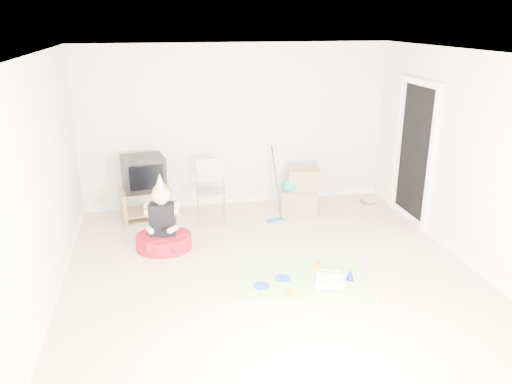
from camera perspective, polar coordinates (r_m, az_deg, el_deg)
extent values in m
plane|color=beige|center=(6.24, 1.65, -8.96)|extent=(5.00, 5.00, 0.00)
cube|color=black|center=(7.79, 17.75, 4.02)|extent=(0.02, 0.90, 2.05)
cube|color=#A37B4A|center=(7.83, -12.58, 0.19)|extent=(0.82, 0.59, 0.03)
cube|color=#A37B4A|center=(7.94, -12.41, -2.10)|extent=(0.82, 0.59, 0.03)
cube|color=#A37B4A|center=(7.67, -14.75, -2.15)|extent=(0.06, 0.06, 0.47)
cube|color=#A37B4A|center=(7.76, -9.70, -1.50)|extent=(0.06, 0.06, 0.47)
cube|color=#A37B4A|center=(8.05, -15.14, -1.14)|extent=(0.06, 0.06, 0.47)
cube|color=#A37B4A|center=(8.14, -10.31, -0.54)|extent=(0.06, 0.06, 0.47)
cube|color=black|center=(7.74, -12.73, 2.13)|extent=(0.69, 0.60, 0.53)
cube|color=#939297|center=(7.55, -5.17, 0.00)|extent=(0.48, 0.46, 0.03)
cylinder|color=#939297|center=(7.55, -6.68, 0.06)|extent=(0.02, 0.02, 0.97)
cylinder|color=#939297|center=(7.55, -3.66, 0.16)|extent=(0.02, 0.02, 0.97)
cube|color=#9E794C|center=(8.04, 5.05, -0.96)|extent=(0.66, 0.57, 0.37)
cube|color=#9E794C|center=(7.95, 5.48, 1.51)|extent=(0.57, 0.49, 0.35)
ellipsoid|color=#0D8F95|center=(7.82, 3.95, 0.68)|extent=(0.24, 0.17, 0.19)
cube|color=#2260AC|center=(7.68, 2.29, -3.23)|extent=(0.29, 0.16, 0.03)
cylinder|color=black|center=(7.48, 2.34, 0.68)|extent=(0.11, 0.37, 1.08)
cube|color=#246E49|center=(8.62, 12.61, -1.15)|extent=(0.18, 0.23, 0.03)
cube|color=#A62E23|center=(8.61, 12.62, -1.00)|extent=(0.18, 0.23, 0.02)
cube|color=#C5B68B|center=(8.60, 12.64, -0.84)|extent=(0.19, 0.23, 0.03)
cylinder|color=#A70F20|center=(6.86, -10.47, -5.62)|extent=(0.84, 0.84, 0.20)
cube|color=black|center=(6.74, -10.64, -3.10)|extent=(0.36, 0.24, 0.45)
sphere|color=beige|center=(6.61, -10.82, -0.35)|extent=(0.27, 0.27, 0.24)
cone|color=silver|center=(6.55, -10.94, 1.37)|extent=(0.12, 0.12, 0.18)
cube|color=#FF358C|center=(6.09, 5.27, -9.77)|extent=(1.73, 1.43, 0.01)
cube|color=white|center=(5.96, 8.45, -10.14)|extent=(0.40, 0.36, 0.09)
cube|color=#44C163|center=(5.97, 8.43, -10.46)|extent=(0.40, 0.36, 0.01)
cylinder|color=beige|center=(5.87, 7.34, -9.69)|extent=(0.01, 0.01, 0.07)
cylinder|color=beige|center=(5.87, 7.80, -9.71)|extent=(0.01, 0.01, 0.07)
cylinder|color=beige|center=(5.87, 8.25, -9.73)|extent=(0.01, 0.01, 0.07)
cylinder|color=beige|center=(5.87, 8.71, -9.75)|extent=(0.01, 0.01, 0.07)
cylinder|color=beige|center=(5.87, 9.16, -9.78)|extent=(0.01, 0.01, 0.07)
cylinder|color=beige|center=(5.88, 9.62, -9.80)|extent=(0.01, 0.01, 0.07)
cylinder|color=beige|center=(5.96, 7.37, -9.20)|extent=(0.01, 0.01, 0.07)
cylinder|color=beige|center=(5.96, 7.82, -9.22)|extent=(0.01, 0.01, 0.07)
cylinder|color=beige|center=(5.96, 8.27, -9.25)|extent=(0.01, 0.01, 0.07)
cylinder|color=beige|center=(5.97, 8.72, -9.27)|extent=(0.01, 0.01, 0.07)
cylinder|color=beige|center=(5.97, 9.16, -9.29)|extent=(0.01, 0.01, 0.07)
cylinder|color=beige|center=(5.97, 9.61, -9.31)|extent=(0.01, 0.01, 0.07)
cylinder|color=#163AB6|center=(6.06, 3.10, -9.81)|extent=(0.26, 0.26, 0.01)
cylinder|color=#163AB6|center=(5.90, 0.63, -10.63)|extent=(0.26, 0.26, 0.01)
cylinder|color=orange|center=(6.33, 7.15, -8.26)|extent=(0.08, 0.08, 0.08)
cylinder|color=orange|center=(5.69, 4.06, -11.52)|extent=(0.09, 0.09, 0.08)
cone|color=#191CB2|center=(6.10, 10.70, -9.25)|extent=(0.10, 0.10, 0.14)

